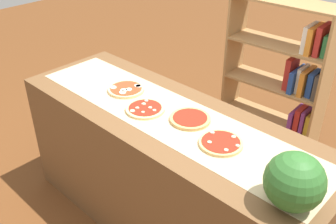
# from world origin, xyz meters

# --- Properties ---
(ground_plane) EXTENTS (12.00, 12.00, 0.00)m
(ground_plane) POSITION_xyz_m (0.00, 0.00, 0.00)
(ground_plane) COLOR brown
(counter) EXTENTS (2.14, 0.72, 0.92)m
(counter) POSITION_xyz_m (0.00, 0.00, 0.46)
(counter) COLOR brown
(counter) RESTS_ON ground_plane
(parchment_paper) EXTENTS (2.02, 0.46, 0.00)m
(parchment_paper) POSITION_xyz_m (0.00, 0.00, 0.92)
(parchment_paper) COLOR tan
(parchment_paper) RESTS_ON counter
(pizza_mozzarella_0) EXTENTS (0.24, 0.24, 0.03)m
(pizza_mozzarella_0) POSITION_xyz_m (-0.41, 0.03, 0.93)
(pizza_mozzarella_0) COLOR #E5C17F
(pizza_mozzarella_0) RESTS_ON parchment_paper
(pizza_mushroom_1) EXTENTS (0.24, 0.24, 0.03)m
(pizza_mushroom_1) POSITION_xyz_m (-0.14, -0.06, 0.93)
(pizza_mushroom_1) COLOR #E5C17F
(pizza_mushroom_1) RESTS_ON parchment_paper
(pizza_plain_2) EXTENTS (0.24, 0.24, 0.02)m
(pizza_plain_2) POSITION_xyz_m (0.14, 0.04, 0.93)
(pizza_plain_2) COLOR tan
(pizza_plain_2) RESTS_ON parchment_paper
(pizza_mushroom_3) EXTENTS (0.24, 0.24, 0.03)m
(pizza_mushroom_3) POSITION_xyz_m (0.41, -0.03, 0.93)
(pizza_mushroom_3) COLOR #DBB26B
(pizza_mushroom_3) RESTS_ON parchment_paper
(watermelon) EXTENTS (0.26, 0.26, 0.26)m
(watermelon) POSITION_xyz_m (0.90, -0.17, 1.05)
(watermelon) COLOR #2D6628
(watermelon) RESTS_ON counter
(bookshelf) EXTENTS (0.84, 0.33, 1.38)m
(bookshelf) POSITION_xyz_m (0.15, 1.25, 0.66)
(bookshelf) COLOR #A87A47
(bookshelf) RESTS_ON ground_plane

